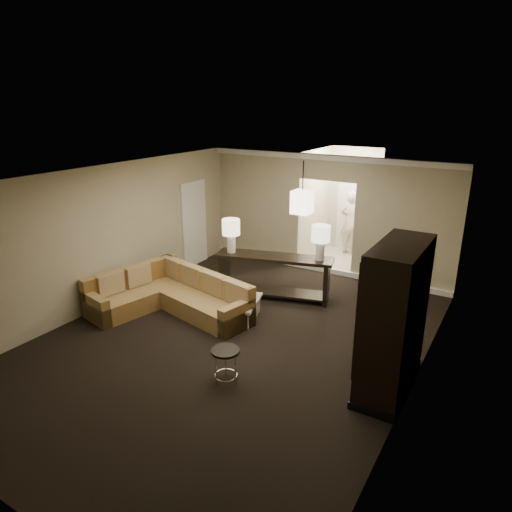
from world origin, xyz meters
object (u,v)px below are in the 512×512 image
Objects in this scene: sectional_sofa at (171,296)px; armoire at (393,323)px; person at (351,219)px; drink_table at (226,359)px; console_table at (274,273)px; coffee_table at (233,308)px.

armoire is at bearing 7.89° from sectional_sofa.
armoire is at bearing 119.56° from person.
drink_table is 6.66m from person.
person reaches higher than drink_table.
console_table is 3.57m from armoire.
coffee_table is at bearing 167.15° from armoire.
person is at bearing 68.49° from console_table.
person is (1.76, 5.21, 0.63)m from sectional_sofa.
console_table reaches higher than coffee_table.
coffee_table is (1.21, 0.39, -0.13)m from sectional_sofa.
person reaches higher than console_table.
armoire reaches higher than sectional_sofa.
console_table is 1.12× the size of armoire.
console_table reaches higher than drink_table.
person is (-0.51, 6.62, 0.57)m from drink_table.
drink_table is at bearing -19.43° from sectional_sofa.
armoire is at bearing 27.13° from drink_table.
console_table reaches higher than sectional_sofa.
sectional_sofa is at bearing -147.28° from console_table.
coffee_table is 0.47× the size of console_table.
person is at bearing 83.44° from coffee_table.
person reaches higher than sectional_sofa.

